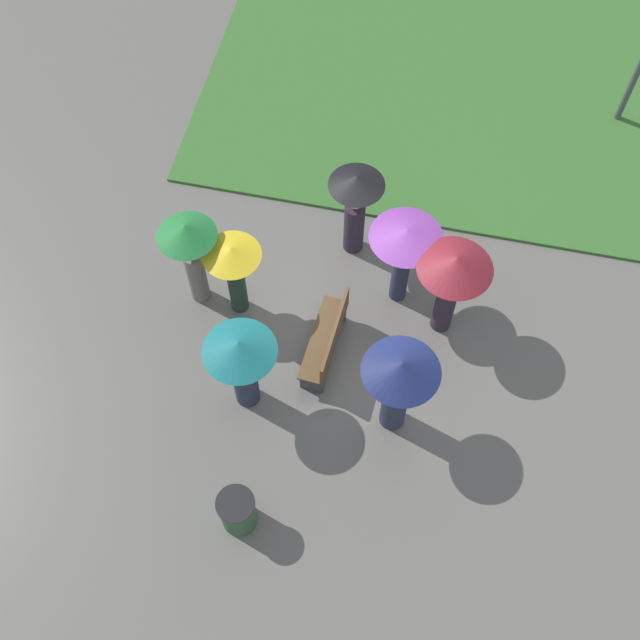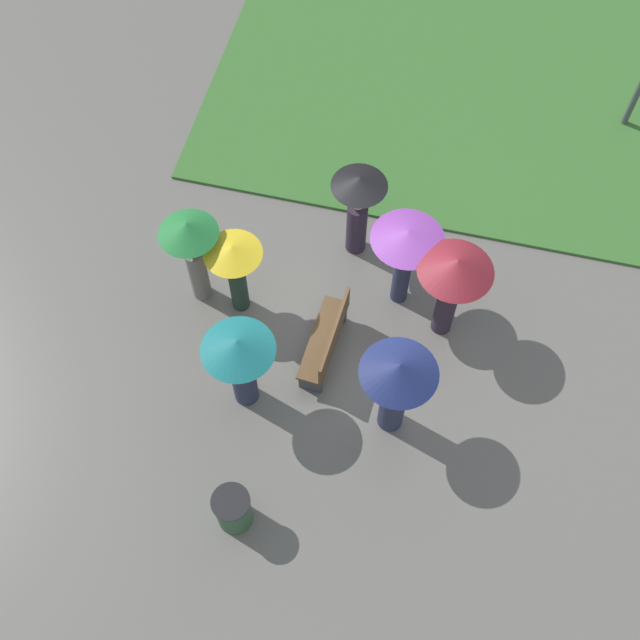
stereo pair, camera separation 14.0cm
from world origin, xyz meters
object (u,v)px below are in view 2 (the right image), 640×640
park_bench (328,340)px  crowd_person_teal (240,358)px  crowd_person_green (191,245)px  crowd_person_purple (406,247)px  crowd_person_yellow (235,264)px  crowd_person_black (358,203)px  crowd_person_maroon (454,278)px  crowd_person_navy (397,383)px  trash_bin (233,510)px

park_bench → crowd_person_teal: bearing=-42.5°
park_bench → crowd_person_green: 2.59m
crowd_person_purple → crowd_person_yellow: bearing=-118.5°
crowd_person_purple → crowd_person_black: size_ratio=0.99×
crowd_person_purple → crowd_person_green: crowd_person_green is taller
crowd_person_maroon → crowd_person_teal: (1.95, -2.79, -0.19)m
crowd_person_maroon → crowd_person_teal: size_ratio=1.07×
crowd_person_black → crowd_person_green: size_ratio=0.95×
crowd_person_teal → crowd_person_black: 3.37m
crowd_person_maroon → crowd_person_green: (0.30, -4.04, -0.08)m
crowd_person_navy → crowd_person_yellow: crowd_person_navy is taller
crowd_person_maroon → crowd_person_navy: (1.85, -0.50, -0.12)m
trash_bin → crowd_person_purple: crowd_person_purple is taller
crowd_person_teal → crowd_person_yellow: crowd_person_teal is taller
crowd_person_yellow → crowd_person_black: crowd_person_black is taller
crowd_person_black → crowd_person_green: crowd_person_green is taller
trash_bin → crowd_person_yellow: (-3.52, -0.94, 0.81)m
crowd_person_yellow → crowd_person_black: 2.28m
crowd_person_maroon → crowd_person_black: size_ratio=1.04×
park_bench → crowd_person_teal: crowd_person_teal is taller
crowd_person_yellow → crowd_person_green: (-0.06, -0.70, 0.21)m
crowd_person_black → park_bench: bearing=32.8°
crowd_person_navy → crowd_person_black: bearing=-36.4°
park_bench → trash_bin: 3.03m
trash_bin → crowd_person_teal: crowd_person_teal is taller
park_bench → crowd_person_maroon: crowd_person_maroon is taller
crowd_person_maroon → crowd_person_yellow: 3.37m
crowd_person_yellow → trash_bin: bearing=100.6°
trash_bin → crowd_person_green: bearing=-155.4°
crowd_person_navy → crowd_person_teal: bearing=34.7°
crowd_person_purple → crowd_person_maroon: crowd_person_maroon is taller
crowd_person_navy → crowd_person_yellow: 3.21m
trash_bin → crowd_person_navy: bearing=136.9°
crowd_person_navy → crowd_person_maroon: bearing=-73.1°
crowd_person_navy → crowd_person_black: 3.33m
crowd_person_maroon → trash_bin: bearing=-166.5°
park_bench → crowd_person_green: (-0.63, -2.33, 0.97)m
crowd_person_black → crowd_person_purple: bearing=80.9°
crowd_person_maroon → crowd_person_green: 4.06m
crowd_person_maroon → crowd_person_teal: crowd_person_maroon is taller
park_bench → crowd_person_teal: 1.71m
crowd_person_purple → crowd_person_green: size_ratio=0.94×
crowd_person_maroon → crowd_person_navy: crowd_person_maroon is taller
park_bench → trash_bin: size_ratio=1.93×
park_bench → crowd_person_black: 2.30m
crowd_person_yellow → crowd_person_maroon: bearing=-178.1°
crowd_person_purple → crowd_person_maroon: (0.41, 0.79, 0.05)m
crowd_person_navy → crowd_person_purple: bearing=-50.6°
park_bench → crowd_person_purple: crowd_person_purple is taller
crowd_person_yellow → crowd_person_green: crowd_person_green is taller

